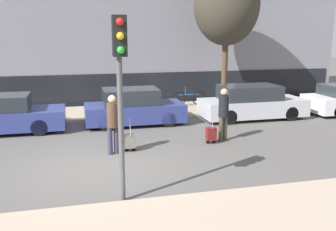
{
  "coord_description": "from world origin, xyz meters",
  "views": [
    {
      "loc": [
        -0.56,
        -9.92,
        3.62
      ],
      "look_at": [
        2.35,
        1.8,
        0.95
      ],
      "focal_mm": 40.0,
      "sensor_mm": 36.0,
      "label": 1
    }
  ],
  "objects_px": {
    "traffic_light": "(120,74)",
    "bare_tree_near_crossing": "(227,5)",
    "trolley_left": "(130,141)",
    "pedestrian_right": "(224,111)",
    "parked_car_2": "(252,103)",
    "pedestrian_left": "(113,121)",
    "parked_bicycle": "(189,98)",
    "trolley_right": "(211,134)",
    "parked_car_1": "(134,108)"
  },
  "relations": [
    {
      "from": "traffic_light",
      "to": "parked_bicycle",
      "type": "height_order",
      "value": "traffic_light"
    },
    {
      "from": "traffic_light",
      "to": "parked_bicycle",
      "type": "distance_m",
      "value": 10.94
    },
    {
      "from": "parked_car_1",
      "to": "parked_car_2",
      "type": "xyz_separation_m",
      "value": [
        5.09,
        -0.17,
        -0.0
      ]
    },
    {
      "from": "trolley_right",
      "to": "bare_tree_near_crossing",
      "type": "relative_size",
      "value": 0.16
    },
    {
      "from": "bare_tree_near_crossing",
      "to": "parked_car_2",
      "type": "bearing_deg",
      "value": -80.58
    },
    {
      "from": "trolley_right",
      "to": "traffic_light",
      "type": "distance_m",
      "value": 5.67
    },
    {
      "from": "traffic_light",
      "to": "parked_bicycle",
      "type": "bearing_deg",
      "value": 65.32
    },
    {
      "from": "parked_car_1",
      "to": "trolley_right",
      "type": "xyz_separation_m",
      "value": [
        2.09,
        -3.3,
        -0.35
      ]
    },
    {
      "from": "traffic_light",
      "to": "parked_bicycle",
      "type": "relative_size",
      "value": 2.24
    },
    {
      "from": "parked_bicycle",
      "to": "bare_tree_near_crossing",
      "type": "xyz_separation_m",
      "value": [
        1.58,
        -0.57,
        4.38
      ]
    },
    {
      "from": "pedestrian_left",
      "to": "bare_tree_near_crossing",
      "type": "height_order",
      "value": "bare_tree_near_crossing"
    },
    {
      "from": "parked_car_1",
      "to": "bare_tree_near_crossing",
      "type": "distance_m",
      "value": 6.65
    },
    {
      "from": "parked_bicycle",
      "to": "pedestrian_right",
      "type": "bearing_deg",
      "value": -95.39
    },
    {
      "from": "bare_tree_near_crossing",
      "to": "trolley_right",
      "type": "bearing_deg",
      "value": -116.1
    },
    {
      "from": "pedestrian_right",
      "to": "bare_tree_near_crossing",
      "type": "xyz_separation_m",
      "value": [
        2.12,
        5.16,
        3.84
      ]
    },
    {
      "from": "parked_car_2",
      "to": "traffic_light",
      "type": "distance_m",
      "value": 9.67
    },
    {
      "from": "parked_car_2",
      "to": "pedestrian_right",
      "type": "xyz_separation_m",
      "value": [
        -2.5,
        -2.92,
        0.36
      ]
    },
    {
      "from": "trolley_left",
      "to": "traffic_light",
      "type": "bearing_deg",
      "value": -100.6
    },
    {
      "from": "traffic_light",
      "to": "bare_tree_near_crossing",
      "type": "height_order",
      "value": "bare_tree_near_crossing"
    },
    {
      "from": "parked_car_1",
      "to": "traffic_light",
      "type": "xyz_separation_m",
      "value": [
        -1.33,
        -7.08,
        2.14
      ]
    },
    {
      "from": "trolley_left",
      "to": "bare_tree_near_crossing",
      "type": "relative_size",
      "value": 0.16
    },
    {
      "from": "trolley_left",
      "to": "parked_bicycle",
      "type": "distance_m",
      "value": 7.21
    },
    {
      "from": "parked_bicycle",
      "to": "trolley_right",
      "type": "bearing_deg",
      "value": -100.0
    },
    {
      "from": "traffic_light",
      "to": "parked_bicycle",
      "type": "xyz_separation_m",
      "value": [
        4.46,
        9.71,
        -2.32
      ]
    },
    {
      "from": "parked_car_1",
      "to": "bare_tree_near_crossing",
      "type": "xyz_separation_m",
      "value": [
        4.72,
        2.07,
        4.2
      ]
    },
    {
      "from": "parked_car_1",
      "to": "trolley_right",
      "type": "relative_size",
      "value": 3.64
    },
    {
      "from": "trolley_right",
      "to": "bare_tree_near_crossing",
      "type": "distance_m",
      "value": 7.51
    },
    {
      "from": "pedestrian_right",
      "to": "trolley_left",
      "type": "bearing_deg",
      "value": 164.45
    },
    {
      "from": "parked_car_1",
      "to": "trolley_left",
      "type": "bearing_deg",
      "value": -100.63
    },
    {
      "from": "traffic_light",
      "to": "trolley_right",
      "type": "bearing_deg",
      "value": 47.85
    },
    {
      "from": "trolley_left",
      "to": "traffic_light",
      "type": "xyz_separation_m",
      "value": [
        -0.67,
        -3.58,
        2.49
      ]
    },
    {
      "from": "pedestrian_right",
      "to": "bare_tree_near_crossing",
      "type": "distance_m",
      "value": 6.77
    },
    {
      "from": "trolley_right",
      "to": "traffic_light",
      "type": "xyz_separation_m",
      "value": [
        -3.42,
        -3.77,
        2.49
      ]
    },
    {
      "from": "parked_car_1",
      "to": "bare_tree_near_crossing",
      "type": "height_order",
      "value": "bare_tree_near_crossing"
    },
    {
      "from": "pedestrian_left",
      "to": "bare_tree_near_crossing",
      "type": "bearing_deg",
      "value": -150.0
    },
    {
      "from": "trolley_left",
      "to": "trolley_right",
      "type": "relative_size",
      "value": 1.0
    },
    {
      "from": "pedestrian_right",
      "to": "traffic_light",
      "type": "distance_m",
      "value": 5.87
    },
    {
      "from": "trolley_right",
      "to": "bare_tree_near_crossing",
      "type": "bearing_deg",
      "value": 63.9
    },
    {
      "from": "parked_car_2",
      "to": "pedestrian_right",
      "type": "bearing_deg",
      "value": -130.48
    },
    {
      "from": "parked_car_2",
      "to": "traffic_light",
      "type": "height_order",
      "value": "traffic_light"
    },
    {
      "from": "parked_car_1",
      "to": "parked_bicycle",
      "type": "xyz_separation_m",
      "value": [
        3.14,
        2.63,
        -0.18
      ]
    },
    {
      "from": "parked_bicycle",
      "to": "bare_tree_near_crossing",
      "type": "height_order",
      "value": "bare_tree_near_crossing"
    },
    {
      "from": "pedestrian_left",
      "to": "pedestrian_right",
      "type": "relative_size",
      "value": 1.01
    },
    {
      "from": "pedestrian_left",
      "to": "trolley_left",
      "type": "xyz_separation_m",
      "value": [
        0.53,
        0.13,
        -0.71
      ]
    },
    {
      "from": "trolley_right",
      "to": "pedestrian_left",
      "type": "bearing_deg",
      "value": -174.31
    },
    {
      "from": "bare_tree_near_crossing",
      "to": "parked_bicycle",
      "type": "bearing_deg",
      "value": 160.35
    },
    {
      "from": "trolley_left",
      "to": "bare_tree_near_crossing",
      "type": "distance_m",
      "value": 8.97
    },
    {
      "from": "pedestrian_right",
      "to": "parked_bicycle",
      "type": "relative_size",
      "value": 1.02
    },
    {
      "from": "pedestrian_right",
      "to": "parked_car_1",
      "type": "bearing_deg",
      "value": 107.35
    },
    {
      "from": "parked_car_1",
      "to": "traffic_light",
      "type": "bearing_deg",
      "value": -100.61
    }
  ]
}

